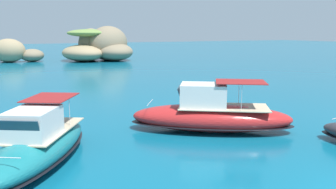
{
  "coord_description": "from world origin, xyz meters",
  "views": [
    {
      "loc": [
        -13.84,
        -8.06,
        6.75
      ],
      "look_at": [
        -1.24,
        15.88,
        1.87
      ],
      "focal_mm": 37.44,
      "sensor_mm": 36.0,
      "label": 1
    }
  ],
  "objects_px": {
    "motorboat_red": "(210,115)",
    "channel_buoy": "(221,106)",
    "motorboat_teal": "(39,145)",
    "islet_small": "(13,52)",
    "islet_large": "(102,46)"
  },
  "relations": [
    {
      "from": "motorboat_red",
      "to": "islet_large",
      "type": "bearing_deg",
      "value": 79.43
    },
    {
      "from": "motorboat_red",
      "to": "channel_buoy",
      "type": "bearing_deg",
      "value": 47.76
    },
    {
      "from": "islet_small",
      "to": "channel_buoy",
      "type": "distance_m",
      "value": 63.04
    },
    {
      "from": "islet_large",
      "to": "channel_buoy",
      "type": "bearing_deg",
      "value": -96.99
    },
    {
      "from": "islet_small",
      "to": "channel_buoy",
      "type": "xyz_separation_m",
      "value": [
        11.95,
        -61.87,
        -1.88
      ]
    },
    {
      "from": "islet_small",
      "to": "motorboat_red",
      "type": "bearing_deg",
      "value": -83.69
    },
    {
      "from": "motorboat_red",
      "to": "channel_buoy",
      "type": "distance_m",
      "value": 6.83
    },
    {
      "from": "motorboat_red",
      "to": "motorboat_teal",
      "type": "bearing_deg",
      "value": -175.49
    },
    {
      "from": "islet_small",
      "to": "motorboat_teal",
      "type": "bearing_deg",
      "value": -93.27
    },
    {
      "from": "islet_large",
      "to": "motorboat_teal",
      "type": "relative_size",
      "value": 1.78
    },
    {
      "from": "islet_small",
      "to": "islet_large",
      "type": "bearing_deg",
      "value": -15.27
    },
    {
      "from": "islet_large",
      "to": "motorboat_teal",
      "type": "distance_m",
      "value": 66.68
    },
    {
      "from": "motorboat_teal",
      "to": "islet_small",
      "type": "bearing_deg",
      "value": 86.73
    },
    {
      "from": "islet_large",
      "to": "motorboat_red",
      "type": "distance_m",
      "value": 62.84
    },
    {
      "from": "motorboat_teal",
      "to": "motorboat_red",
      "type": "xyz_separation_m",
      "value": [
        11.27,
        0.89,
        0.1
      ]
    }
  ]
}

